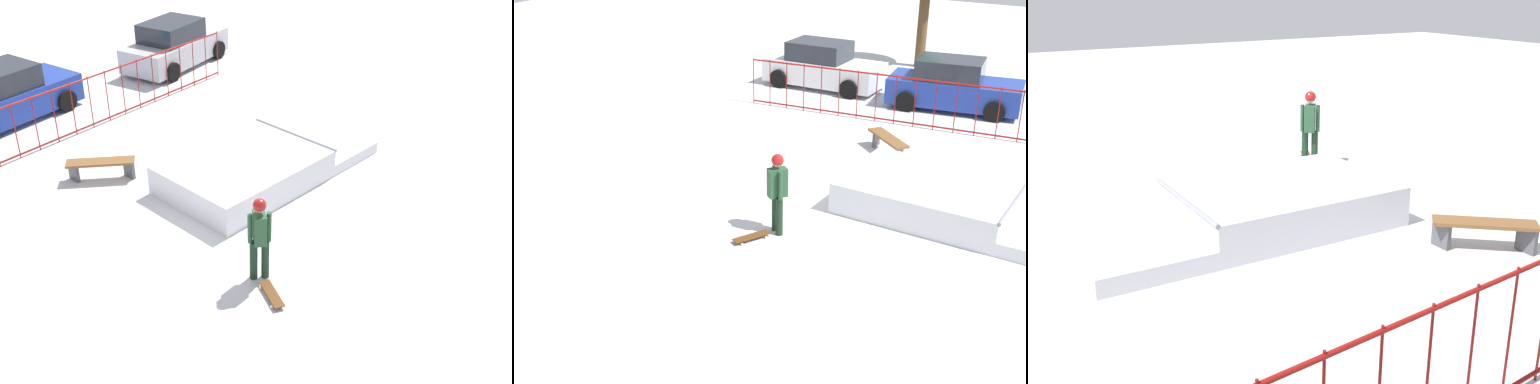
% 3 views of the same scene
% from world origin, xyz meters
% --- Properties ---
extents(ground_plane, '(60.00, 60.00, 0.00)m').
position_xyz_m(ground_plane, '(0.00, 0.00, 0.00)').
color(ground_plane, silver).
extents(skate_ramp, '(5.42, 2.65, 0.74)m').
position_xyz_m(skate_ramp, '(1.93, 0.68, 0.32)').
color(skate_ramp, silver).
rests_on(skate_ramp, ground).
extents(skater, '(0.41, 0.44, 1.73)m').
position_xyz_m(skater, '(-0.84, -1.97, 1.01)').
color(skater, black).
rests_on(skater, ground).
extents(skateboard, '(0.53, 0.81, 0.09)m').
position_xyz_m(skateboard, '(-1.11, -2.53, 0.08)').
color(skateboard, '#593314').
rests_on(skateboard, ground).
extents(perimeter_fence, '(12.40, 1.24, 1.50)m').
position_xyz_m(perimeter_fence, '(0.00, 5.93, 0.77)').
color(perimeter_fence, maroon).
rests_on(perimeter_fence, ground).
extents(park_bench, '(1.49, 1.33, 0.48)m').
position_xyz_m(park_bench, '(-0.66, 3.37, 0.36)').
color(park_bench, brown).
rests_on(park_bench, ground).
extents(parked_car_white, '(4.14, 2.00, 1.60)m').
position_xyz_m(parked_car_white, '(-5.20, 8.29, 0.72)').
color(parked_car_white, white).
rests_on(parked_car_white, ground).
extents(parked_car_blue, '(4.31, 2.41, 1.60)m').
position_xyz_m(parked_car_blue, '(-0.49, 8.20, 0.72)').
color(parked_car_blue, '#1E3899').
rests_on(parked_car_blue, ground).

